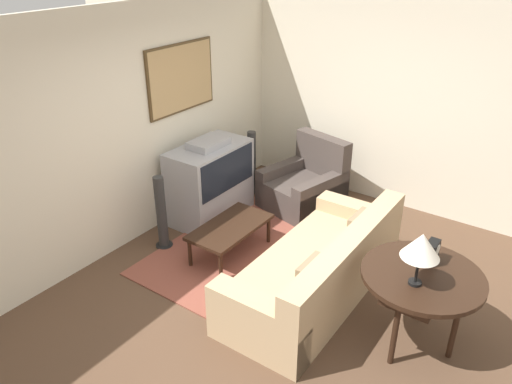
{
  "coord_description": "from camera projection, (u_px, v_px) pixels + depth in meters",
  "views": [
    {
      "loc": [
        -3.44,
        -2.09,
        3.27
      ],
      "look_at": [
        0.57,
        0.76,
        0.75
      ],
      "focal_mm": 35.0,
      "sensor_mm": 36.0,
      "label": 1
    }
  ],
  "objects": [
    {
      "name": "tv",
      "position": [
        210.0,
        181.0,
        6.35
      ],
      "size": [
        1.09,
        0.6,
        1.07
      ],
      "color": "#9E9EA3",
      "rests_on": "ground_plane"
    },
    {
      "name": "area_rug",
      "position": [
        240.0,
        248.0,
        5.86
      ],
      "size": [
        2.32,
        1.53,
        0.01
      ],
      "color": "brown",
      "rests_on": "ground_plane"
    },
    {
      "name": "couch",
      "position": [
        319.0,
        270.0,
        5.01
      ],
      "size": [
        2.26,
        0.97,
        0.79
      ],
      "rotation": [
        0.0,
        0.0,
        3.15
      ],
      "color": "tan",
      "rests_on": "ground_plane"
    },
    {
      "name": "console_table",
      "position": [
        422.0,
        281.0,
        4.23
      ],
      "size": [
        1.04,
        1.04,
        0.74
      ],
      "color": "black",
      "rests_on": "ground_plane"
    },
    {
      "name": "mantel_clock",
      "position": [
        432.0,
        252.0,
        4.31
      ],
      "size": [
        0.17,
        0.1,
        0.2
      ],
      "color": "black",
      "rests_on": "console_table"
    },
    {
      "name": "armchair",
      "position": [
        305.0,
        186.0,
        6.7
      ],
      "size": [
        1.11,
        1.03,
        0.92
      ],
      "rotation": [
        0.0,
        0.0,
        -1.8
      ],
      "color": "#473D38",
      "rests_on": "ground_plane"
    },
    {
      "name": "coffee_table",
      "position": [
        230.0,
        229.0,
        5.62
      ],
      "size": [
        1.0,
        0.53,
        0.38
      ],
      "color": "black",
      "rests_on": "ground_plane"
    },
    {
      "name": "wall_right",
      "position": [
        398.0,
        106.0,
        6.36
      ],
      "size": [
        0.06,
        12.0,
        2.7
      ],
      "color": "beige",
      "rests_on": "ground_plane"
    },
    {
      "name": "speaker_tower_right",
      "position": [
        252.0,
        164.0,
        7.02
      ],
      "size": [
        0.2,
        0.2,
        0.9
      ],
      "color": "black",
      "rests_on": "ground_plane"
    },
    {
      "name": "ground_plane",
      "position": [
        285.0,
        298.0,
        5.06
      ],
      "size": [
        12.0,
        12.0,
        0.0
      ],
      "primitive_type": "plane",
      "color": "brown"
    },
    {
      "name": "wall_back",
      "position": [
        127.0,
        130.0,
        5.55
      ],
      "size": [
        12.0,
        0.1,
        2.7
      ],
      "color": "beige",
      "rests_on": "ground_plane"
    },
    {
      "name": "table_lamp",
      "position": [
        421.0,
        246.0,
        3.92
      ],
      "size": [
        0.31,
        0.31,
        0.48
      ],
      "color": "black",
      "rests_on": "console_table"
    },
    {
      "name": "speaker_tower_left",
      "position": [
        161.0,
        215.0,
        5.73
      ],
      "size": [
        0.2,
        0.2,
        0.9
      ],
      "color": "black",
      "rests_on": "ground_plane"
    }
  ]
}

